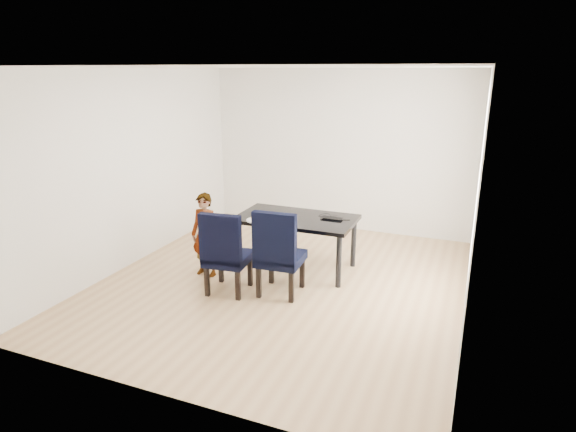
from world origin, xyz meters
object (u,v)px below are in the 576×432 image
at_px(chair_left, 228,251).
at_px(dining_table, 296,243).
at_px(chair_right, 281,251).
at_px(plate, 256,220).
at_px(child, 205,235).
at_px(laptop, 333,218).

bearing_deg(chair_left, dining_table, 55.82).
relative_size(chair_right, plate, 4.14).
relative_size(dining_table, child, 1.41).
bearing_deg(plate, laptop, 27.79).
height_order(dining_table, chair_right, chair_right).
bearing_deg(laptop, chair_left, 49.20).
bearing_deg(chair_left, chair_right, 11.69).
xyz_separation_m(dining_table, chair_right, (0.10, -0.78, 0.17)).
relative_size(chair_left, chair_right, 0.97).
bearing_deg(child, chair_left, -29.43).
relative_size(dining_table, chair_left, 1.50).
height_order(dining_table, laptop, laptop).
bearing_deg(plate, chair_right, -38.95).
bearing_deg(laptop, child, 28.40).
distance_m(plate, laptop, 1.03).
distance_m(chair_right, laptop, 1.01).
distance_m(chair_left, plate, 0.67).
bearing_deg(chair_right, child, 170.29).
xyz_separation_m(dining_table, chair_left, (-0.52, -0.98, 0.16)).
bearing_deg(laptop, chair_right, 68.60).
bearing_deg(child, laptop, 29.88).
distance_m(child, laptop, 1.72).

